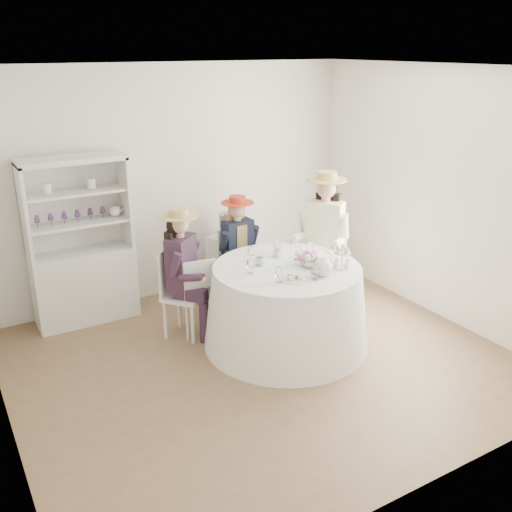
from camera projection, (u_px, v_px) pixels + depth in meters
ground at (261, 361)px, 5.52m from camera, size 4.50×4.50×0.00m
ceiling at (262, 67)px, 4.58m from camera, size 4.50×4.50×0.00m
wall_back at (174, 183)px, 6.66m from camera, size 4.50×0.00×4.50m
wall_front at (433, 314)px, 3.43m from camera, size 4.50×0.00×4.50m
wall_right at (441, 196)px, 6.12m from camera, size 0.00×4.50×4.50m
tea_table at (286, 306)px, 5.70m from camera, size 1.66×1.66×0.84m
hutch at (83, 264)px, 6.15m from camera, size 1.14×0.57×1.81m
side_table at (232, 263)px, 7.02m from camera, size 0.59×0.59×0.70m
hatbox at (231, 225)px, 6.85m from camera, size 0.31×0.31×0.28m
guest_left at (183, 266)px, 5.76m from camera, size 0.57×0.59×1.37m
guest_mid at (239, 245)px, 6.46m from camera, size 0.47×0.49×1.30m
guest_right at (324, 232)px, 6.43m from camera, size 0.67×0.64×1.57m
spare_chair at (197, 294)px, 5.87m from camera, size 0.40×0.40×0.86m
teacup_a at (260, 262)px, 5.58m from camera, size 0.10×0.10×0.07m
teacup_b at (277, 254)px, 5.80m from camera, size 0.10×0.10×0.07m
teacup_c at (304, 256)px, 5.76m from camera, size 0.10×0.10×0.06m
flower_bowl at (310, 263)px, 5.57m from camera, size 0.25×0.25×0.06m
flower_arrangement at (307, 256)px, 5.59m from camera, size 0.18×0.18×0.07m
table_teapot at (323, 267)px, 5.32m from camera, size 0.25×0.18×0.19m
sandwich_plate at (294, 278)px, 5.25m from camera, size 0.26×0.26×0.06m
cupcake_stand at (342, 260)px, 5.53m from camera, size 0.22×0.22×0.21m
stemware_set at (287, 260)px, 5.53m from camera, size 0.85×0.85×0.15m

